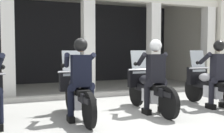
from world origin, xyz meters
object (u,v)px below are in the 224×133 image
motorcycle_center_right (148,89)px  police_officer_far_right (218,68)px  police_officer_center_left (81,72)px  police_officer_center_right (155,70)px  motorcycle_center_left (77,93)px  motorcycle_far_right (209,85)px

motorcycle_center_right → police_officer_far_right: (1.63, -0.37, 0.44)m
motorcycle_center_right → police_officer_far_right: bearing=-16.3°
police_officer_center_left → police_officer_center_right: (1.63, 0.02, 0.00)m
motorcycle_center_left → police_officer_far_right: size_ratio=1.29×
motorcycle_center_left → police_officer_center_left: bearing=-98.8°
motorcycle_center_right → police_officer_far_right: size_ratio=1.29×
police_officer_center_left → police_officer_far_right: same height
motorcycle_center_left → police_officer_center_left: size_ratio=1.29×
motorcycle_far_right → police_officer_far_right: 0.52m
police_officer_center_left → police_officer_center_right: bearing=-7.8°
motorcycle_center_right → police_officer_far_right: 1.73m
motorcycle_center_left → motorcycle_far_right: bearing=-9.7°
police_officer_center_left → motorcycle_center_right: bearing=2.0°
police_officer_far_right → motorcycle_center_left: bearing=161.6°
motorcycle_far_right → police_officer_center_right: bearing=174.6°
police_officer_center_left → police_officer_center_right: 1.63m
motorcycle_center_left → police_officer_center_right: bearing=-17.7°
motorcycle_center_right → police_officer_center_right: 0.52m
motorcycle_far_right → police_officer_far_right: bearing=-102.7°
police_officer_center_left → police_officer_center_right: size_ratio=1.00×
motorcycle_center_left → police_officer_center_left: (-0.00, -0.28, 0.44)m
motorcycle_center_right → motorcycle_far_right: 1.64m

